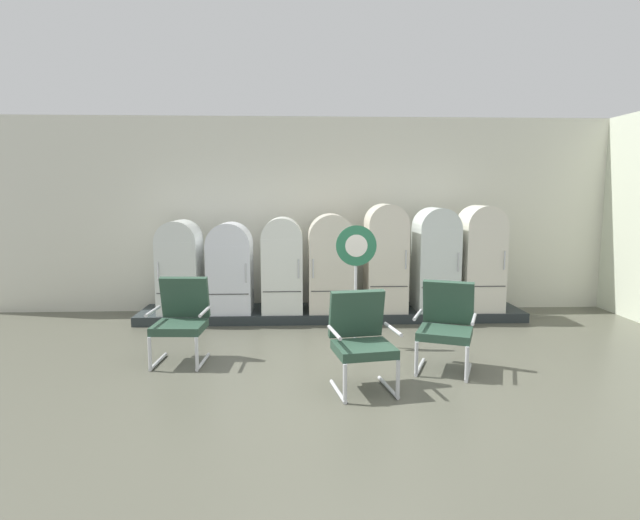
{
  "coord_description": "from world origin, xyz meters",
  "views": [
    {
      "loc": [
        -0.52,
        -4.87,
        1.93
      ],
      "look_at": [
        -0.19,
        2.75,
        0.95
      ],
      "focal_mm": 28.98,
      "sensor_mm": 36.0,
      "label": 1
    }
  ],
  "objects": [
    {
      "name": "ground",
      "position": [
        0.0,
        0.0,
        -0.03
      ],
      "size": [
        12.0,
        10.0,
        0.05
      ],
      "primitive_type": "cube",
      "color": "#505043"
    },
    {
      "name": "back_wall",
      "position": [
        0.0,
        3.66,
        1.59
      ],
      "size": [
        11.76,
        0.12,
        3.16
      ],
      "color": "silver",
      "rests_on": "ground"
    },
    {
      "name": "display_plinth",
      "position": [
        0.0,
        3.02,
        0.07
      ],
      "size": [
        5.9,
        0.95,
        0.14
      ],
      "primitive_type": "cube",
      "color": "#272F30",
      "rests_on": "ground"
    },
    {
      "name": "refrigerator_0",
      "position": [
        -2.3,
        2.92,
        0.88
      ],
      "size": [
        0.6,
        0.7,
        1.39
      ],
      "color": "silver",
      "rests_on": "display_plinth"
    },
    {
      "name": "refrigerator_1",
      "position": [
        -1.54,
        2.89,
        0.85
      ],
      "size": [
        0.65,
        0.62,
        1.36
      ],
      "color": "white",
      "rests_on": "display_plinth"
    },
    {
      "name": "refrigerator_2",
      "position": [
        -0.76,
        2.9,
        0.9
      ],
      "size": [
        0.61,
        0.65,
        1.44
      ],
      "color": "white",
      "rests_on": "display_plinth"
    },
    {
      "name": "refrigerator_3",
      "position": [
        -0.01,
        2.94,
        0.92
      ],
      "size": [
        0.7,
        0.72,
        1.48
      ],
      "color": "silver",
      "rests_on": "display_plinth"
    },
    {
      "name": "refrigerator_4",
      "position": [
        0.82,
        2.92,
        1.01
      ],
      "size": [
        0.6,
        0.7,
        1.64
      ],
      "color": "silver",
      "rests_on": "display_plinth"
    },
    {
      "name": "refrigerator_5",
      "position": [
        1.6,
        2.92,
        0.98
      ],
      "size": [
        0.62,
        0.69,
        1.58
      ],
      "color": "silver",
      "rests_on": "display_plinth"
    },
    {
      "name": "refrigerator_6",
      "position": [
        2.29,
        2.91,
        1.0
      ],
      "size": [
        0.61,
        0.67,
        1.61
      ],
      "color": "silver",
      "rests_on": "display_plinth"
    },
    {
      "name": "armchair_left",
      "position": [
        -1.86,
        1.0,
        0.53
      ],
      "size": [
        0.65,
        0.66,
        0.97
      ],
      "color": "silver",
      "rests_on": "ground"
    },
    {
      "name": "armchair_right",
      "position": [
        1.1,
        0.59,
        0.53
      ],
      "size": [
        0.77,
        0.8,
        0.97
      ],
      "color": "silver",
      "rests_on": "ground"
    },
    {
      "name": "armchair_center",
      "position": [
        0.1,
        0.07,
        0.53
      ],
      "size": [
        0.69,
        0.72,
        0.97
      ],
      "color": "silver",
      "rests_on": "ground"
    },
    {
      "name": "sign_stand",
      "position": [
        0.21,
        1.49,
        0.8
      ],
      "size": [
        0.51,
        0.32,
        1.54
      ],
      "color": "#2D2D30",
      "rests_on": "ground"
    }
  ]
}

